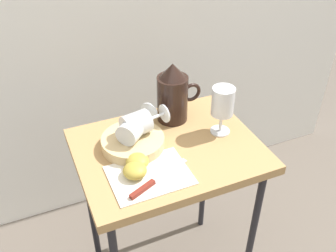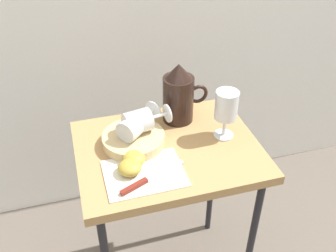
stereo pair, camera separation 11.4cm
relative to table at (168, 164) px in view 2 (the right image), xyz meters
The scene contains 10 objects.
table is the anchor object (origin of this frame).
linen_napkin 0.16m from the table, 135.08° to the right, with size 0.23×0.17×0.00m, color silver.
basket_tray 0.14m from the table, 156.10° to the left, with size 0.19×0.19×0.04m, color tan.
pitcher 0.22m from the table, 61.05° to the left, with size 0.15×0.10×0.21m.
wine_glass_upright 0.26m from the table, ahead, with size 0.07×0.07×0.16m.
wine_glass_tipped_near 0.17m from the table, 153.99° to the left, with size 0.16×0.15×0.07m.
wine_glass_tipped_far 0.17m from the table, 142.64° to the left, with size 0.16×0.09×0.07m.
apple_half_left 0.19m from the table, 147.99° to the right, with size 0.07×0.07×0.04m, color #B29938.
apple_half_right 0.16m from the table, 156.50° to the right, with size 0.07×0.07×0.04m, color #B29938.
knife 0.19m from the table, 128.35° to the right, with size 0.20×0.10×0.01m.
Camera 2 is at (-0.25, -0.89, 1.42)m, focal length 41.02 mm.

